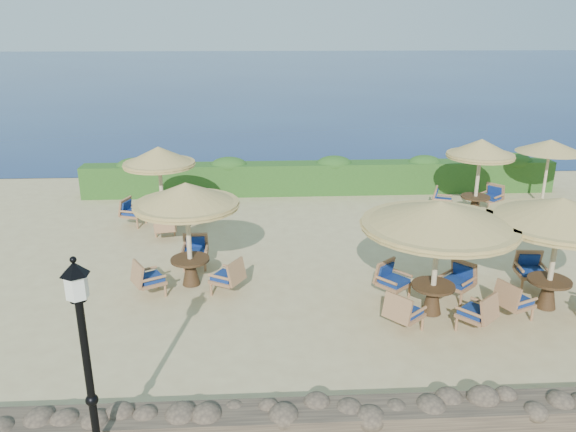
{
  "coord_description": "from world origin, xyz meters",
  "views": [
    {
      "loc": [
        -2.42,
        -13.55,
        6.19
      ],
      "look_at": [
        -1.62,
        0.73,
        1.3
      ],
      "focal_mm": 35.0,
      "sensor_mm": 36.0,
      "label": 1
    }
  ],
  "objects_px": {
    "cafe_set_2": "(558,227)",
    "cafe_set_4": "(479,166)",
    "cafe_set_0": "(187,215)",
    "cafe_set_3": "(160,175)",
    "lamp_post": "(89,379)",
    "extra_parasol": "(550,146)",
    "cafe_set_1": "(438,232)"
  },
  "relations": [
    {
      "from": "cafe_set_0",
      "to": "cafe_set_3",
      "type": "bearing_deg",
      "value": 107.43
    },
    {
      "from": "cafe_set_0",
      "to": "cafe_set_2",
      "type": "height_order",
      "value": "same"
    },
    {
      "from": "lamp_post",
      "to": "cafe_set_0",
      "type": "xyz_separation_m",
      "value": [
        0.67,
        6.15,
        0.3
      ]
    },
    {
      "from": "cafe_set_0",
      "to": "cafe_set_4",
      "type": "bearing_deg",
      "value": 28.12
    },
    {
      "from": "lamp_post",
      "to": "cafe_set_4",
      "type": "bearing_deg",
      "value": 48.5
    },
    {
      "from": "lamp_post",
      "to": "cafe_set_2",
      "type": "xyz_separation_m",
      "value": [
        8.96,
        4.47,
        0.43
      ]
    },
    {
      "from": "cafe_set_1",
      "to": "cafe_set_0",
      "type": "bearing_deg",
      "value": 162.16
    },
    {
      "from": "lamp_post",
      "to": "cafe_set_2",
      "type": "bearing_deg",
      "value": 26.5
    },
    {
      "from": "cafe_set_1",
      "to": "cafe_set_4",
      "type": "bearing_deg",
      "value": 62.36
    },
    {
      "from": "lamp_post",
      "to": "cafe_set_4",
      "type": "relative_size",
      "value": 1.21
    },
    {
      "from": "cafe_set_3",
      "to": "cafe_set_4",
      "type": "distance_m",
      "value": 10.39
    },
    {
      "from": "extra_parasol",
      "to": "cafe_set_0",
      "type": "xyz_separation_m",
      "value": [
        -11.93,
        -5.85,
        -0.32
      ]
    },
    {
      "from": "extra_parasol",
      "to": "cafe_set_4",
      "type": "distance_m",
      "value": 3.08
    },
    {
      "from": "cafe_set_3",
      "to": "lamp_post",
      "type": "bearing_deg",
      "value": -86.41
    },
    {
      "from": "cafe_set_2",
      "to": "cafe_set_3",
      "type": "height_order",
      "value": "same"
    },
    {
      "from": "lamp_post",
      "to": "cafe_set_2",
      "type": "relative_size",
      "value": 1.05
    },
    {
      "from": "extra_parasol",
      "to": "cafe_set_3",
      "type": "height_order",
      "value": "cafe_set_3"
    },
    {
      "from": "cafe_set_1",
      "to": "cafe_set_4",
      "type": "distance_m",
      "value": 7.49
    },
    {
      "from": "cafe_set_3",
      "to": "cafe_set_1",
      "type": "bearing_deg",
      "value": -41.03
    },
    {
      "from": "cafe_set_2",
      "to": "cafe_set_3",
      "type": "distance_m",
      "value": 11.28
    },
    {
      "from": "cafe_set_0",
      "to": "cafe_set_3",
      "type": "height_order",
      "value": "same"
    },
    {
      "from": "cafe_set_1",
      "to": "cafe_set_4",
      "type": "height_order",
      "value": "same"
    },
    {
      "from": "lamp_post",
      "to": "cafe_set_1",
      "type": "relative_size",
      "value": 0.97
    },
    {
      "from": "cafe_set_0",
      "to": "extra_parasol",
      "type": "bearing_deg",
      "value": 26.13
    },
    {
      "from": "cafe_set_0",
      "to": "cafe_set_1",
      "type": "bearing_deg",
      "value": -17.84
    },
    {
      "from": "cafe_set_2",
      "to": "extra_parasol",
      "type": "bearing_deg",
      "value": 64.23
    },
    {
      "from": "cafe_set_2",
      "to": "cafe_set_4",
      "type": "height_order",
      "value": "same"
    },
    {
      "from": "extra_parasol",
      "to": "cafe_set_1",
      "type": "relative_size",
      "value": 0.71
    },
    {
      "from": "extra_parasol",
      "to": "cafe_set_2",
      "type": "relative_size",
      "value": 0.76
    },
    {
      "from": "cafe_set_2",
      "to": "cafe_set_3",
      "type": "bearing_deg",
      "value": 148.53
    },
    {
      "from": "cafe_set_4",
      "to": "cafe_set_0",
      "type": "bearing_deg",
      "value": -151.88
    },
    {
      "from": "cafe_set_0",
      "to": "cafe_set_1",
      "type": "relative_size",
      "value": 0.81
    }
  ]
}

